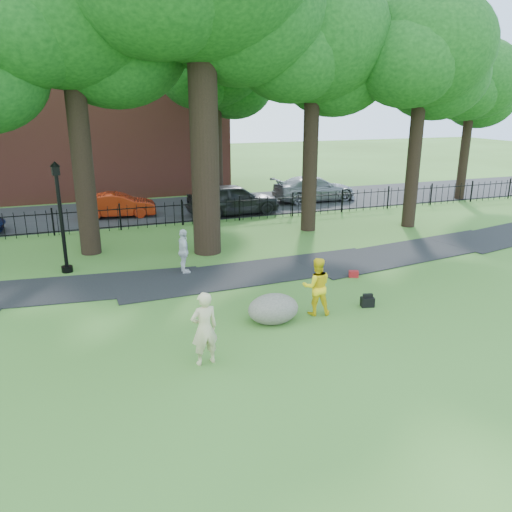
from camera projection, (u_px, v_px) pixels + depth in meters
name	position (u px, v px, depth m)	size (l,w,h in m)	color
ground	(269.00, 319.00, 14.21)	(120.00, 120.00, 0.00)	#385E21
footpath	(256.00, 273.00, 18.04)	(36.00, 2.60, 0.03)	black
street	(168.00, 209.00, 28.59)	(80.00, 7.00, 0.02)	black
iron_fence	(182.00, 213.00, 24.82)	(44.00, 0.04, 1.20)	black
brick_building	(81.00, 100.00, 32.71)	(18.00, 8.00, 12.00)	brown
tree_row	(206.00, 42.00, 19.51)	(26.82, 7.96, 12.42)	black
woman	(204.00, 329.00, 11.55)	(0.66, 0.43, 1.80)	#CCBA8C
man	(317.00, 286.00, 14.31)	(0.83, 0.65, 1.71)	yellow
pedestrian	(184.00, 252.00, 17.75)	(0.96, 0.40, 1.63)	silver
boulder	(273.00, 307.00, 13.96)	(1.46, 1.10, 0.85)	#6E675B
lamppost	(61.00, 219.00, 17.55)	(0.40, 0.40, 3.98)	black
backpack	(367.00, 302.00, 15.03)	(0.39, 0.24, 0.29)	black
red_bag	(354.00, 274.00, 17.56)	(0.33, 0.21, 0.23)	maroon
red_sedan	(118.00, 205.00, 26.54)	(1.37, 3.94, 1.30)	#9E230C
grey_car	(233.00, 199.00, 27.10)	(2.02, 5.02, 1.71)	black
silver_car	(314.00, 189.00, 30.82)	(2.14, 5.26, 1.53)	gray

